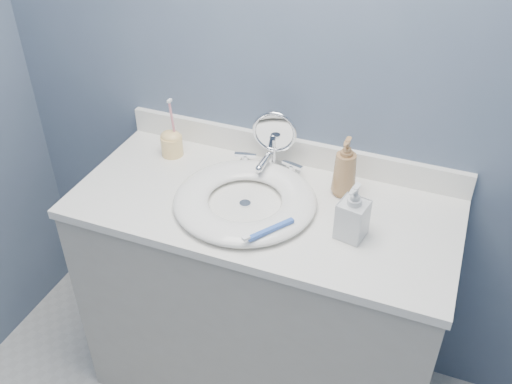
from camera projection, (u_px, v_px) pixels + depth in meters
The scene contains 12 objects.
back_wall at pixel (295, 75), 1.82m from camera, with size 2.20×0.02×2.40m, color #4D5C74.
vanity_cabinet at pixel (262, 303), 2.07m from camera, with size 1.20×0.55×0.85m, color #B0ACA1.
countertop at pixel (263, 207), 1.81m from camera, with size 1.22×0.57×0.03m, color white.
backsplash at pixel (291, 150), 1.97m from camera, with size 1.22×0.02×0.09m, color white.
basin at pixel (245, 200), 1.78m from camera, with size 0.45×0.45×0.04m, color white, non-canonical shape.
drain at pixel (245, 204), 1.79m from camera, with size 0.04×0.04×0.01m, color silver.
faucet at pixel (267, 165), 1.93m from camera, with size 0.25×0.13×0.07m.
makeup_mirror at pixel (274, 139), 1.89m from camera, with size 0.15×0.08×0.22m.
soap_bottle_amber at pixel (345, 167), 1.79m from camera, with size 0.08×0.08×0.20m, color #9A7045.
soap_bottle_clear at pixel (353, 211), 1.62m from camera, with size 0.08×0.08×0.18m, color silver.
toothbrush_holder at pixel (172, 142), 2.00m from camera, with size 0.08×0.08×0.22m.
toothbrush_lying at pixel (269, 230), 1.62m from camera, with size 0.11×0.15×0.02m.
Camera 1 is at (0.51, -0.37, 1.97)m, focal length 40.00 mm.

